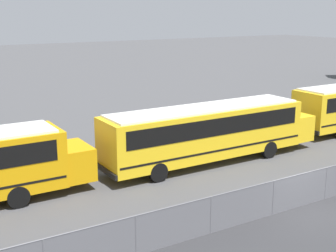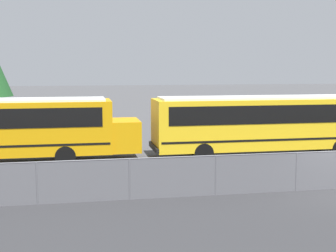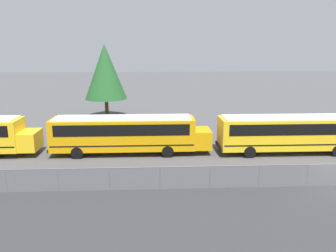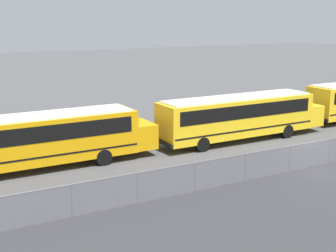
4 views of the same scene
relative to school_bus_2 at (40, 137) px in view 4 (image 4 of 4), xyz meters
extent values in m
plane|color=#4C4C4F|center=(13.15, -7.08, -1.80)|extent=(200.00, 200.00, 0.00)
cube|color=#9EA0A5|center=(13.15, -7.08, -1.09)|extent=(106.47, 0.03, 1.42)
cube|color=slate|center=(13.15, -7.09, -1.09)|extent=(106.47, 0.01, 1.42)
cylinder|color=slate|center=(13.15, -7.08, -0.38)|extent=(106.47, 0.05, 0.05)
cylinder|color=slate|center=(-0.54, -7.08, -1.09)|extent=(0.07, 0.07, 1.42)
cylinder|color=slate|center=(2.50, -7.08, -1.09)|extent=(0.07, 0.07, 1.42)
cylinder|color=slate|center=(5.54, -7.08, -1.09)|extent=(0.07, 0.07, 1.42)
cylinder|color=slate|center=(8.59, -7.08, -1.09)|extent=(0.07, 0.07, 1.42)
cylinder|color=slate|center=(11.63, -7.08, -1.09)|extent=(0.07, 0.07, 1.42)
cylinder|color=slate|center=(14.67, -7.08, -1.09)|extent=(0.07, 0.07, 1.42)
cube|color=orange|center=(-0.28, 0.00, -0.10)|extent=(11.34, 2.48, 2.47)
cube|color=black|center=(-0.28, 0.00, 0.44)|extent=(10.44, 2.52, 0.89)
cube|color=black|center=(-0.28, 0.00, -0.79)|extent=(11.12, 2.51, 0.10)
cube|color=orange|center=(6.08, 0.00, -0.59)|extent=(1.36, 2.28, 1.48)
cube|color=silver|center=(-0.28, 0.00, 1.18)|extent=(10.78, 2.23, 0.10)
cylinder|color=black|center=(3.24, 1.12, -1.33)|extent=(0.94, 0.28, 0.94)
cylinder|color=black|center=(3.24, -1.12, -1.33)|extent=(0.94, 0.28, 0.94)
cube|color=yellow|center=(13.15, -0.42, -0.10)|extent=(11.34, 2.48, 2.47)
cube|color=black|center=(13.15, -0.42, 0.44)|extent=(10.44, 2.52, 0.89)
cube|color=black|center=(13.15, -0.42, -0.79)|extent=(11.12, 2.51, 0.10)
cube|color=yellow|center=(19.50, -0.42, -0.59)|extent=(1.36, 2.28, 1.48)
cube|color=black|center=(7.43, -0.42, -1.18)|extent=(0.12, 2.48, 0.24)
cube|color=silver|center=(13.15, -0.42, 1.18)|extent=(10.78, 2.23, 0.10)
cylinder|color=black|center=(16.67, 0.70, -1.33)|extent=(0.94, 0.28, 0.94)
cylinder|color=black|center=(16.67, -1.54, -1.33)|extent=(0.94, 0.28, 0.94)
cylinder|color=black|center=(9.63, 0.70, -1.33)|extent=(0.94, 0.28, 0.94)
cylinder|color=black|center=(9.63, -1.54, -1.33)|extent=(0.94, 0.28, 0.94)
cube|color=black|center=(21.22, 0.21, -1.18)|extent=(0.12, 2.48, 0.24)
cylinder|color=black|center=(23.43, 1.33, -1.33)|extent=(0.94, 0.28, 0.94)
camera|label=1|loc=(-0.86, -19.52, 6.10)|focal=50.00mm
camera|label=2|loc=(3.95, -22.57, 2.71)|focal=50.00mm
camera|label=3|loc=(2.08, -25.59, 6.60)|focal=35.00mm
camera|label=4|loc=(-5.98, -24.96, 6.34)|focal=50.00mm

